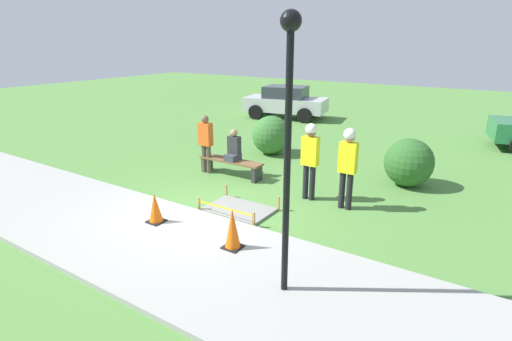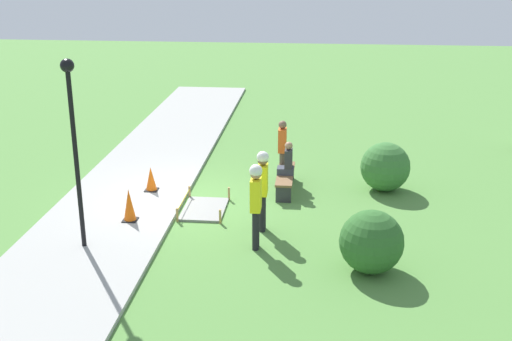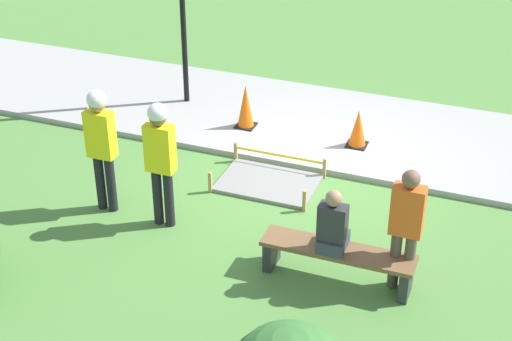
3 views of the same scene
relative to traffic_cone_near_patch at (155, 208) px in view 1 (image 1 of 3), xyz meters
The scene contains 14 objects.
ground_plane 1.15m from the traffic_cone_near_patch, 65.70° to the left, with size 60.00×60.00×0.00m, color #51843D.
sidewalk 0.82m from the traffic_cone_near_patch, 53.02° to the right, with size 28.00×3.14×0.10m.
wet_concrete_patch 1.93m from the traffic_cone_near_patch, 57.73° to the left, with size 1.57×1.09×0.35m.
traffic_cone_near_patch is the anchor object (origin of this frame).
traffic_cone_far_patch 2.02m from the traffic_cone_near_patch, ahead, with size 0.34×0.34×0.79m.
park_bench 3.59m from the traffic_cone_near_patch, 100.34° to the left, with size 1.99×0.44×0.49m.
person_seated_on_bench 3.65m from the traffic_cone_near_patch, 99.08° to the left, with size 0.36×0.44×0.89m.
worker_supervisor 4.38m from the traffic_cone_near_patch, 45.79° to the left, with size 0.40×0.28×1.92m.
worker_assistant 3.82m from the traffic_cone_near_patch, 57.17° to the left, with size 0.40×0.28×1.91m.
bystander_in_orange_shirt 3.73m from the traffic_cone_near_patch, 113.02° to the left, with size 0.40×0.23×1.72m.
lamppost_near 4.20m from the traffic_cone_near_patch, ahead, with size 0.28×0.28×4.05m.
parked_car_silver 12.88m from the traffic_cone_near_patch, 106.91° to the left, with size 4.29×2.57×1.59m.
shrub_rounded_near 6.27m from the traffic_cone_near_patch, 98.14° to the left, with size 1.33×1.33×1.33m.
shrub_rounded_mid 6.71m from the traffic_cone_near_patch, 55.05° to the left, with size 1.30×1.30×1.30m.
Camera 1 is at (5.55, -6.28, 3.78)m, focal length 28.00 mm.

